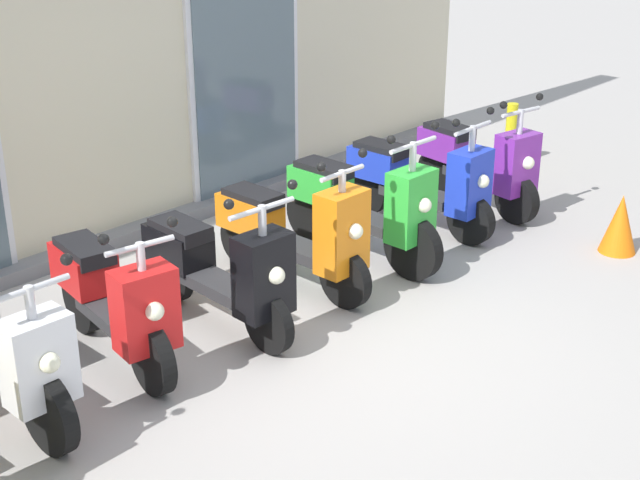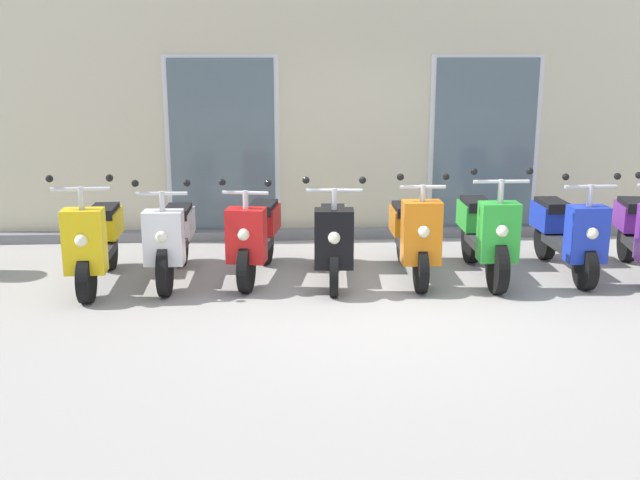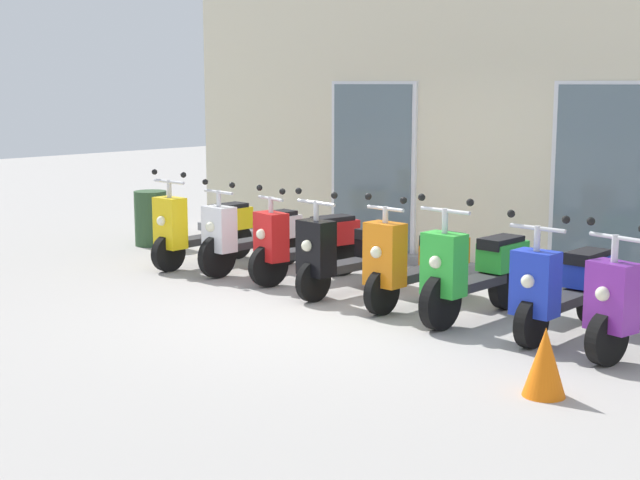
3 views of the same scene
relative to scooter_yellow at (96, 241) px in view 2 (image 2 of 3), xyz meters
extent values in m
plane|color=#A8A39E|center=(2.83, -0.70, -0.48)|extent=(40.00, 40.00, 0.00)
cube|color=beige|center=(2.83, 2.11, 1.61)|extent=(10.11, 0.30, 4.16)
cube|color=slate|center=(2.83, 1.86, -0.42)|extent=(10.11, 0.20, 0.12)
cube|color=silver|center=(1.18, 1.94, 0.67)|extent=(1.42, 0.04, 2.30)
cube|color=slate|center=(1.18, 1.92, 0.67)|extent=(1.30, 0.02, 2.22)
cube|color=silver|center=(4.49, 1.94, 0.67)|extent=(1.42, 0.04, 2.30)
cube|color=slate|center=(4.49, 1.92, 0.67)|extent=(1.30, 0.02, 2.22)
cylinder|color=black|center=(0.01, -0.54, -0.25)|extent=(0.12, 0.45, 0.45)
cylinder|color=black|center=(-0.01, 0.60, -0.25)|extent=(0.12, 0.45, 0.45)
cube|color=#2D2D30|center=(0.00, 0.03, -0.15)|extent=(0.27, 0.71, 0.09)
cube|color=yellow|center=(0.01, -0.50, 0.12)|extent=(0.38, 0.25, 0.62)
sphere|color=#F2EFCC|center=(0.01, -0.63, 0.16)|extent=(0.12, 0.12, 0.12)
cube|color=yellow|center=(-0.01, 0.50, 0.07)|extent=(0.31, 0.53, 0.28)
cube|color=black|center=(-0.01, 0.46, 0.21)|extent=(0.27, 0.48, 0.11)
cylinder|color=silver|center=(0.01, -0.50, 0.53)|extent=(0.06, 0.06, 0.23)
cylinder|color=silver|center=(0.01, -0.50, 0.62)|extent=(0.55, 0.05, 0.04)
sphere|color=black|center=(0.28, -0.49, 0.72)|extent=(0.07, 0.07, 0.07)
sphere|color=black|center=(-0.27, -0.50, 0.72)|extent=(0.07, 0.07, 0.07)
cylinder|color=black|center=(0.73, -0.38, -0.22)|extent=(0.11, 0.51, 0.51)
cylinder|color=black|center=(0.76, 0.73, -0.22)|extent=(0.11, 0.51, 0.51)
cube|color=#2D2D30|center=(0.75, 0.17, -0.12)|extent=(0.28, 0.69, 0.09)
cube|color=white|center=(0.73, -0.34, 0.11)|extent=(0.39, 0.25, 0.53)
sphere|color=#F2EFCC|center=(0.73, -0.47, 0.15)|extent=(0.12, 0.12, 0.12)
cube|color=white|center=(0.76, 0.63, 0.03)|extent=(0.31, 0.53, 0.28)
cube|color=black|center=(0.76, 0.59, 0.17)|extent=(0.27, 0.49, 0.11)
cylinder|color=silver|center=(0.73, -0.34, 0.46)|extent=(0.06, 0.06, 0.21)
cylinder|color=silver|center=(0.73, -0.34, 0.54)|extent=(0.49, 0.05, 0.04)
sphere|color=black|center=(0.98, -0.35, 0.64)|extent=(0.07, 0.07, 0.07)
sphere|color=black|center=(0.49, -0.33, 0.64)|extent=(0.07, 0.07, 0.07)
cylinder|color=black|center=(1.53, -0.30, -0.23)|extent=(0.18, 0.49, 0.48)
cylinder|color=black|center=(1.71, 0.73, -0.23)|extent=(0.18, 0.49, 0.48)
cube|color=#2D2D30|center=(1.62, 0.22, -0.13)|extent=(0.37, 0.69, 0.09)
cube|color=red|center=(1.54, -0.26, 0.10)|extent=(0.42, 0.30, 0.54)
sphere|color=#F2EFCC|center=(1.51, -0.39, 0.14)|extent=(0.12, 0.12, 0.12)
cube|color=red|center=(1.70, 0.64, 0.06)|extent=(0.39, 0.56, 0.28)
cube|color=black|center=(1.69, 0.60, 0.20)|extent=(0.34, 0.52, 0.11)
cylinder|color=silver|center=(1.54, -0.26, 0.45)|extent=(0.06, 0.06, 0.20)
cylinder|color=silver|center=(1.54, -0.26, 0.53)|extent=(0.46, 0.12, 0.04)
sphere|color=black|center=(1.76, -0.30, 0.63)|extent=(0.07, 0.07, 0.07)
sphere|color=black|center=(1.31, -0.22, 0.63)|extent=(0.07, 0.07, 0.07)
cylinder|color=black|center=(2.39, -0.48, -0.26)|extent=(0.11, 0.45, 0.44)
cylinder|color=black|center=(2.46, 0.64, -0.26)|extent=(0.11, 0.45, 0.44)
cube|color=#2D2D30|center=(2.43, 0.08, -0.16)|extent=(0.30, 0.71, 0.09)
cube|color=black|center=(2.39, -0.44, 0.10)|extent=(0.39, 0.26, 0.58)
sphere|color=#F2EFCC|center=(2.39, -0.57, 0.14)|extent=(0.12, 0.12, 0.12)
cube|color=black|center=(2.46, 0.54, 0.01)|extent=(0.33, 0.54, 0.28)
cube|color=black|center=(2.45, 0.50, 0.15)|extent=(0.29, 0.50, 0.11)
cylinder|color=silver|center=(2.39, -0.44, 0.48)|extent=(0.06, 0.06, 0.23)
cylinder|color=silver|center=(2.39, -0.44, 0.57)|extent=(0.54, 0.07, 0.04)
sphere|color=black|center=(2.67, -0.46, 0.67)|extent=(0.07, 0.07, 0.07)
sphere|color=black|center=(2.12, -0.42, 0.67)|extent=(0.07, 0.07, 0.07)
cylinder|color=black|center=(3.27, -0.42, -0.25)|extent=(0.10, 0.46, 0.46)
cylinder|color=black|center=(3.28, 0.72, -0.25)|extent=(0.10, 0.46, 0.46)
cube|color=#2D2D30|center=(3.27, 0.15, -0.15)|extent=(0.27, 0.71, 0.09)
cube|color=orange|center=(3.27, -0.38, 0.13)|extent=(0.38, 0.24, 0.63)
sphere|color=#F2EFCC|center=(3.27, -0.51, 0.17)|extent=(0.12, 0.12, 0.12)
cube|color=orange|center=(3.28, 0.62, 0.02)|extent=(0.31, 0.52, 0.28)
cube|color=black|center=(3.28, 0.58, 0.16)|extent=(0.26, 0.48, 0.11)
cylinder|color=silver|center=(3.27, -0.38, 0.52)|extent=(0.06, 0.06, 0.18)
cylinder|color=silver|center=(3.27, -0.38, 0.59)|extent=(0.45, 0.04, 0.04)
sphere|color=black|center=(3.49, -0.38, 0.69)|extent=(0.07, 0.07, 0.07)
sphere|color=black|center=(3.04, -0.37, 0.69)|extent=(0.07, 0.07, 0.07)
cylinder|color=black|center=(4.02, -0.48, -0.21)|extent=(0.12, 0.53, 0.53)
cylinder|color=black|center=(4.04, 0.65, -0.21)|extent=(0.12, 0.53, 0.53)
cube|color=#2D2D30|center=(4.03, 0.08, -0.11)|extent=(0.27, 0.70, 0.09)
cube|color=green|center=(4.02, -0.44, 0.14)|extent=(0.38, 0.25, 0.59)
sphere|color=#F2EFCC|center=(4.02, -0.57, 0.18)|extent=(0.12, 0.12, 0.12)
cube|color=green|center=(4.04, 0.55, 0.09)|extent=(0.31, 0.53, 0.28)
cube|color=black|center=(4.04, 0.51, 0.23)|extent=(0.27, 0.48, 0.11)
cylinder|color=silver|center=(4.02, -0.44, 0.54)|extent=(0.06, 0.06, 0.25)
cylinder|color=silver|center=(4.02, -0.44, 0.64)|extent=(0.55, 0.05, 0.04)
sphere|color=black|center=(4.30, -0.45, 0.74)|extent=(0.07, 0.07, 0.07)
sphere|color=black|center=(3.75, -0.44, 0.74)|extent=(0.07, 0.07, 0.07)
cylinder|color=black|center=(4.94, -0.42, -0.26)|extent=(0.11, 0.44, 0.44)
cylinder|color=black|center=(4.93, 0.73, -0.26)|extent=(0.11, 0.44, 0.44)
cube|color=#2D2D30|center=(4.94, 0.16, -0.16)|extent=(0.27, 0.72, 0.09)
cube|color=#1E38C6|center=(4.94, -0.38, 0.09)|extent=(0.38, 0.24, 0.57)
sphere|color=#F2EFCC|center=(4.94, -0.51, 0.13)|extent=(0.12, 0.12, 0.12)
cube|color=#1E38C6|center=(4.93, 0.63, 0.05)|extent=(0.31, 0.52, 0.28)
cube|color=black|center=(4.93, 0.59, 0.19)|extent=(0.26, 0.48, 0.11)
cylinder|color=silver|center=(4.94, -0.38, 0.47)|extent=(0.06, 0.06, 0.24)
cylinder|color=silver|center=(4.94, -0.38, 0.57)|extent=(0.52, 0.04, 0.04)
sphere|color=black|center=(5.20, -0.38, 0.67)|extent=(0.07, 0.07, 0.07)
sphere|color=black|center=(4.68, -0.38, 0.67)|extent=(0.07, 0.07, 0.07)
cylinder|color=black|center=(5.83, 0.58, -0.25)|extent=(0.19, 0.47, 0.45)
cube|color=purple|center=(5.82, 0.49, 0.07)|extent=(0.38, 0.56, 0.28)
cube|color=black|center=(5.81, 0.45, 0.21)|extent=(0.34, 0.52, 0.11)
sphere|color=black|center=(5.42, -0.37, 0.68)|extent=(0.07, 0.07, 0.07)
camera|label=1|loc=(-1.51, -4.53, 2.71)|focal=51.81mm
camera|label=2|loc=(1.83, -7.66, 1.91)|focal=42.98mm
camera|label=3|loc=(8.86, -7.32, 1.80)|focal=51.46mm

